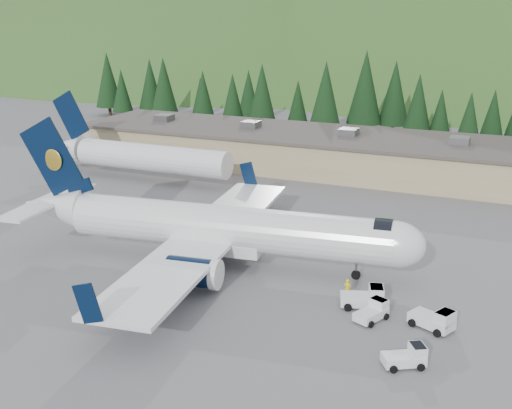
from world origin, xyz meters
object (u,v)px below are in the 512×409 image
object	(u,v)px
baggage_tug_a	(366,298)
baggage_tug_d	(408,357)
baggage_tug_b	(435,320)
terminal_building	(314,150)
second_airliner	(134,155)
airliner	(217,228)
ramp_worker	(347,288)
baggage_tug_c	(373,311)

from	to	relation	value
baggage_tug_a	baggage_tug_d	world-z (taller)	baggage_tug_a
baggage_tug_b	terminal_building	bearing A→B (deg)	142.91
baggage_tug_b	baggage_tug_d	world-z (taller)	baggage_tug_b
baggage_tug_a	baggage_tug_b	size ratio (longest dim) A/B	1.03
second_airliner	baggage_tug_b	size ratio (longest dim) A/B	7.83
airliner	ramp_worker	size ratio (longest dim) A/B	23.54
baggage_tug_c	ramp_worker	xyz separation A→B (m)	(-2.81, 2.81, 0.16)
second_airliner	baggage_tug_c	size ratio (longest dim) A/B	9.07
baggage_tug_b	ramp_worker	distance (m)	7.71
second_airliner	baggage_tug_c	world-z (taller)	second_airliner
terminal_building	baggage_tug_d	world-z (taller)	terminal_building
ramp_worker	baggage_tug_d	bearing A→B (deg)	123.47
baggage_tug_b	terminal_building	xyz separation A→B (m)	(-23.96, 42.98, 1.87)
airliner	baggage_tug_a	bearing A→B (deg)	-19.92
airliner	baggage_tug_b	world-z (taller)	airliner
second_airliner	ramp_worker	xyz separation A→B (m)	(36.60, -24.40, -2.52)
baggage_tug_b	baggage_tug_d	distance (m)	5.80
baggage_tug_c	baggage_tug_d	world-z (taller)	baggage_tug_d
second_airliner	baggage_tug_d	xyz separation A→B (m)	(43.02, -32.71, -2.67)
ramp_worker	terminal_building	bearing A→B (deg)	-71.80
terminal_building	baggage_tug_a	bearing A→B (deg)	-65.98
baggage_tug_d	ramp_worker	world-z (taller)	ramp_worker
second_airliner	baggage_tug_a	size ratio (longest dim) A/B	7.61
baggage_tug_d	ramp_worker	distance (m)	10.50
baggage_tug_d	baggage_tug_c	bearing A→B (deg)	91.84
baggage_tug_d	baggage_tug_a	bearing A→B (deg)	91.01
baggage_tug_b	ramp_worker	xyz separation A→B (m)	(-7.27, 2.57, 0.06)
airliner	second_airliner	size ratio (longest dim) A/B	1.38
airliner	ramp_worker	bearing A→B (deg)	-17.34
baggage_tug_b	baggage_tug_c	world-z (taller)	baggage_tug_b
ramp_worker	baggage_tug_c	bearing A→B (deg)	130.74
baggage_tug_a	baggage_tug_b	bearing A→B (deg)	-34.80
baggage_tug_b	ramp_worker	world-z (taller)	baggage_tug_b
second_airliner	terminal_building	bearing A→B (deg)	38.78
baggage_tug_c	second_airliner	bearing A→B (deg)	79.13
baggage_tug_c	airliner	bearing A→B (deg)	95.73
baggage_tug_a	ramp_worker	size ratio (longest dim) A/B	2.23
baggage_tug_b	baggage_tug_c	xyz separation A→B (m)	(-4.46, -0.24, -0.10)
second_airliner	baggage_tug_c	xyz separation A→B (m)	(39.41, -27.21, -2.68)
baggage_tug_a	baggage_tug_c	xyz separation A→B (m)	(1.04, -1.81, -0.13)
baggage_tug_a	baggage_tug_c	distance (m)	2.10
baggage_tug_a	baggage_tug_d	xyz separation A→B (m)	(4.65, -7.31, -0.13)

